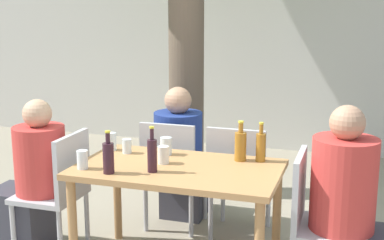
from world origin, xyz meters
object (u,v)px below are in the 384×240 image
at_px(drinking_glass_2, 127,146).
at_px(drinking_glass_1, 166,146).
at_px(dining_table_front, 178,180).
at_px(patio_chair_3, 239,176).
at_px(patio_chair_2, 172,169).
at_px(drinking_glass_3, 112,141).
at_px(patio_chair_0, 60,186).
at_px(patio_chair_1, 316,216).
at_px(drinking_glass_0, 82,160).
at_px(amber_bottle_2, 241,145).
at_px(person_seated_1, 355,213).
at_px(wine_bottle_1, 108,157).
at_px(drinking_glass_4, 163,155).
at_px(wine_bottle_0, 152,154).
at_px(person_seated_0, 31,183).
at_px(amber_bottle_3, 261,146).
at_px(person_seated_2, 182,160).

bearing_deg(drinking_glass_2, drinking_glass_1, 10.42).
xyz_separation_m(dining_table_front, patio_chair_3, (0.27, 0.62, -0.14)).
distance_m(patio_chair_2, drinking_glass_3, 0.59).
bearing_deg(patio_chair_3, patio_chair_0, 28.07).
height_order(patio_chair_1, drinking_glass_0, patio_chair_1).
xyz_separation_m(patio_chair_0, amber_bottle_2, (1.26, 0.26, 0.34)).
distance_m(person_seated_1, drinking_glass_0, 1.74).
height_order(wine_bottle_1, drinking_glass_1, wine_bottle_1).
relative_size(drinking_glass_1, drinking_glass_4, 1.06).
relative_size(patio_chair_1, wine_bottle_0, 3.01).
height_order(patio_chair_1, drinking_glass_2, patio_chair_1).
xyz_separation_m(wine_bottle_1, drinking_glass_3, (-0.22, 0.50, -0.04)).
height_order(dining_table_front, wine_bottle_0, wine_bottle_0).
relative_size(person_seated_1, drinking_glass_2, 11.67).
distance_m(dining_table_front, patio_chair_0, 0.91).
distance_m(wine_bottle_1, amber_bottle_2, 0.90).
xyz_separation_m(patio_chair_2, person_seated_0, (-0.87, -0.62, 0.00)).
height_order(patio_chair_0, wine_bottle_1, wine_bottle_1).
bearing_deg(patio_chair_2, amber_bottle_3, 155.67).
xyz_separation_m(patio_chair_2, patio_chair_3, (0.54, 0.00, 0.00)).
bearing_deg(dining_table_front, patio_chair_1, 0.00).
relative_size(drinking_glass_0, drinking_glass_4, 1.03).
distance_m(patio_chair_3, wine_bottle_0, 0.94).
bearing_deg(drinking_glass_2, drinking_glass_0, -105.78).
relative_size(dining_table_front, wine_bottle_1, 4.87).
height_order(person_seated_0, drinking_glass_2, person_seated_0).
bearing_deg(person_seated_2, drinking_glass_4, 100.48).
bearing_deg(drinking_glass_1, person_seated_1, -10.44).
height_order(patio_chair_2, person_seated_0, person_seated_0).
height_order(patio_chair_3, wine_bottle_1, wine_bottle_1).
bearing_deg(patio_chair_1, drinking_glass_2, 82.07).
distance_m(patio_chair_1, wine_bottle_1, 1.34).
xyz_separation_m(dining_table_front, wine_bottle_1, (-0.37, -0.27, 0.20)).
xyz_separation_m(patio_chair_3, person_seated_0, (-1.41, -0.62, 0.00)).
bearing_deg(drinking_glass_4, patio_chair_1, -1.96).
height_order(person_seated_2, drinking_glass_0, person_seated_2).
bearing_deg(drinking_glass_2, amber_bottle_3, 5.48).
distance_m(patio_chair_3, drinking_glass_0, 1.24).
bearing_deg(drinking_glass_4, amber_bottle_2, 24.90).
distance_m(patio_chair_2, wine_bottle_1, 0.96).
relative_size(person_seated_1, wine_bottle_0, 4.08).
distance_m(patio_chair_2, person_seated_1, 1.53).
bearing_deg(patio_chair_1, wine_bottle_0, 98.87).
relative_size(dining_table_front, patio_chair_2, 1.50).
bearing_deg(patio_chair_1, amber_bottle_2, 64.78).
height_order(drinking_glass_3, drinking_glass_4, drinking_glass_3).
xyz_separation_m(patio_chair_2, person_seated_2, (0.00, 0.23, 0.01)).
height_order(drinking_glass_1, drinking_glass_2, drinking_glass_1).
bearing_deg(drinking_glass_1, person_seated_0, -166.03).
distance_m(person_seated_1, amber_bottle_2, 0.86).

